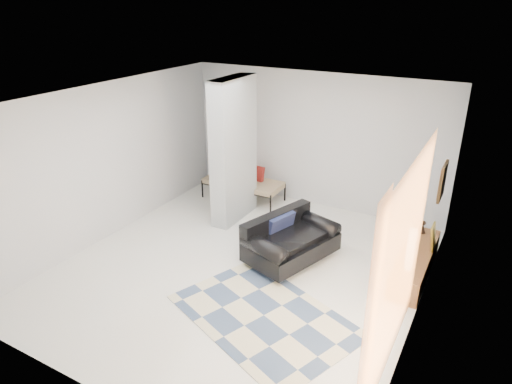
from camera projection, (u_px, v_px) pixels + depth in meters
The scene contains 17 objects.
floor at pixel (241, 268), 7.53m from camera, with size 6.00×6.00×0.00m, color white.
ceiling at pixel (239, 99), 6.43m from camera, with size 6.00×6.00×0.00m, color white.
wall_back at pixel (315, 141), 9.39m from camera, with size 6.00×6.00×0.00m, color silver.
wall_front at pixel (87, 293), 4.57m from camera, with size 6.00×6.00×0.00m, color silver.
wall_left at pixel (109, 162), 8.20m from camera, with size 6.00×6.00×0.00m, color silver.
wall_right at pixel (427, 232), 5.75m from camera, with size 6.00×6.00×0.00m, color silver.
partition_column at pixel (234, 151), 8.75m from camera, with size 0.35×1.20×2.80m, color #ABB0B2.
hallway_door at pixel (228, 144), 10.44m from camera, with size 0.85×0.06×2.04m, color beige.
curtain at pixel (400, 270), 4.85m from camera, with size 2.55×2.55×0.00m, color orange.
wall_art at pixel (443, 181), 6.65m from camera, with size 0.04×0.45×0.55m, color #39240F.
media_console at pixel (415, 263), 7.31m from camera, with size 0.45×1.87×0.80m.
loveseat at pixel (289, 240), 7.69m from camera, with size 1.35×1.77×0.76m.
daybed at pixel (243, 181), 9.99m from camera, with size 1.74×0.75×0.77m.
area_rug at pixel (264, 316), 6.40m from camera, with size 2.51×1.67×0.01m, color beige.
cylinder_lamp at pixel (411, 249), 6.66m from camera, with size 0.12×0.12×0.66m, color silver.
bronze_figurine at pixel (423, 227), 7.78m from camera, with size 0.11×0.11×0.22m, color black, non-canonical shape.
vase at pixel (412, 251), 7.08m from camera, with size 0.17×0.17×0.18m, color silver.
Camera 1 is at (3.32, -5.50, 4.13)m, focal length 32.00 mm.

